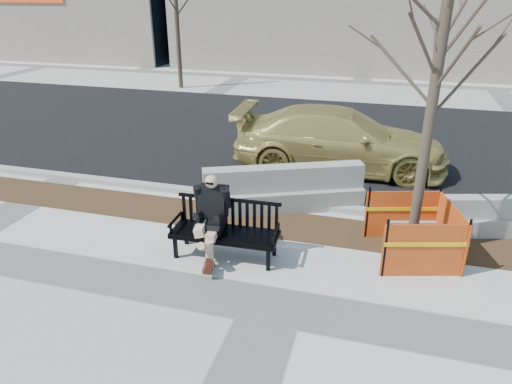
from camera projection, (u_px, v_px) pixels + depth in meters
ground at (273, 305)px, 7.12m from camera, size 120.00×120.00×0.00m
mulch_strip at (304, 227)px, 9.41m from camera, size 40.00×1.20×0.02m
asphalt_street at (339, 138)px, 14.87m from camera, size 60.00×10.40×0.01m
curb at (312, 205)px, 10.22m from camera, size 60.00×0.25×0.12m
bench at (226, 256)px, 8.41m from camera, size 1.95×0.75×1.03m
seated_man at (213, 253)px, 8.51m from camera, size 0.67×1.08×1.48m
tree_fence at (409, 255)px, 8.45m from camera, size 2.59×2.59×5.25m
sedan at (338, 168)px, 12.46m from camera, size 5.56×2.52×1.58m
jersey_barrier_left at (283, 208)px, 10.22m from camera, size 3.41×2.01×0.98m
jersey_barrier_right at (451, 233)px, 9.21m from camera, size 2.75×1.26×0.77m
far_tree_left at (181, 88)px, 22.27m from camera, size 2.65×2.65×6.14m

